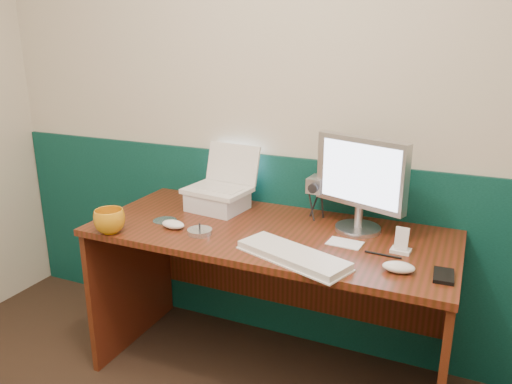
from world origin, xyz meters
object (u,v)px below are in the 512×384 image
at_px(desk, 269,305).
at_px(mug, 110,221).
at_px(keyboard, 293,256).
at_px(camcorder, 316,197).
at_px(laptop, 217,168).
at_px(monitor, 361,184).

distance_m(desk, mug, 0.82).
bearing_deg(desk, keyboard, -51.02).
xyz_separation_m(desk, camcorder, (0.14, 0.23, 0.48)).
distance_m(laptop, monitor, 0.70).
bearing_deg(camcorder, laptop, -167.14).
bearing_deg(mug, keyboard, 4.61).
xyz_separation_m(laptop, mug, (-0.29, -0.46, -0.16)).
distance_m(keyboard, mug, 0.83).
bearing_deg(keyboard, mug, -155.37).
bearing_deg(desk, monitor, 23.65).
relative_size(desk, camcorder, 7.58).
bearing_deg(laptop, keyboard, -29.19).
xyz_separation_m(monitor, mug, (-0.98, -0.47, -0.16)).
xyz_separation_m(monitor, keyboard, (-0.16, -0.40, -0.20)).
height_order(laptop, monitor, monitor).
bearing_deg(camcorder, keyboard, -79.62).
bearing_deg(monitor, laptop, -159.49).
relative_size(monitor, camcorder, 2.01).
xyz_separation_m(laptop, monitor, (0.70, 0.01, -0.00)).
distance_m(laptop, camcorder, 0.50).
relative_size(monitor, mug, 3.16).
bearing_deg(laptop, desk, -16.77).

